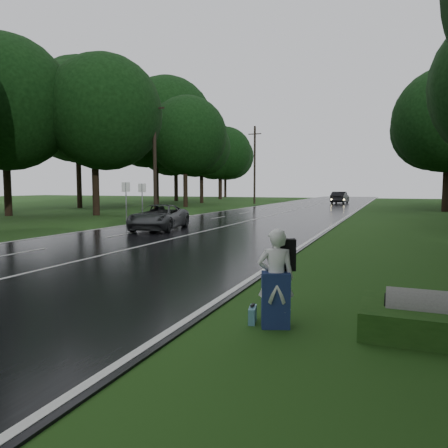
% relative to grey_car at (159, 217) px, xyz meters
% --- Properties ---
extents(ground, '(160.00, 160.00, 0.00)m').
position_rel_grey_car_xyz_m(ground, '(2.64, -10.91, -0.71)').
color(ground, '#1D4113').
rests_on(ground, ground).
extents(road, '(12.00, 140.00, 0.04)m').
position_rel_grey_car_xyz_m(road, '(2.64, 9.09, -0.69)').
color(road, black).
rests_on(road, ground).
extents(lane_center, '(0.12, 140.00, 0.01)m').
position_rel_grey_car_xyz_m(lane_center, '(2.64, 9.09, -0.67)').
color(lane_center, silver).
rests_on(lane_center, road).
extents(grey_car, '(3.14, 5.19, 1.35)m').
position_rel_grey_car_xyz_m(grey_car, '(0.00, 0.00, 0.00)').
color(grey_car, '#434647').
rests_on(grey_car, road).
extents(far_car, '(2.02, 5.00, 1.61)m').
position_rel_grey_car_xyz_m(far_car, '(4.96, 39.16, 0.13)').
color(far_car, black).
rests_on(far_car, road).
extents(hitchhiker, '(0.71, 0.68, 1.67)m').
position_rel_grey_car_xyz_m(hitchhiker, '(9.94, -12.87, 0.06)').
color(hitchhiker, silver).
rests_on(hitchhiker, ground).
extents(suitcase, '(0.19, 0.40, 0.28)m').
position_rel_grey_car_xyz_m(suitcase, '(9.50, -12.81, -0.57)').
color(suitcase, teal).
rests_on(suitcase, ground).
extents(culvert, '(1.43, 0.72, 0.72)m').
position_rel_grey_car_xyz_m(culvert, '(12.36, -12.31, -0.71)').
color(culvert, slate).
rests_on(culvert, ground).
extents(utility_pole_mid, '(1.80, 0.28, 9.35)m').
position_rel_grey_car_xyz_m(utility_pole_mid, '(-5.86, 9.28, -0.71)').
color(utility_pole_mid, black).
rests_on(utility_pole_mid, ground).
extents(utility_pole_far, '(1.80, 0.28, 10.43)m').
position_rel_grey_car_xyz_m(utility_pole_far, '(-5.86, 34.93, -0.71)').
color(utility_pole_far, black).
rests_on(utility_pole_far, ground).
extents(road_sign_a, '(0.63, 0.10, 2.63)m').
position_rel_grey_car_xyz_m(road_sign_a, '(-4.56, 3.50, -0.71)').
color(road_sign_a, white).
rests_on(road_sign_a, ground).
extents(road_sign_b, '(0.61, 0.10, 2.56)m').
position_rel_grey_car_xyz_m(road_sign_b, '(-4.56, 5.41, -0.71)').
color(road_sign_b, white).
rests_on(road_sign_b, ground).
extents(tree_left_d, '(9.17, 9.17, 14.32)m').
position_rel_grey_car_xyz_m(tree_left_d, '(-10.84, 8.26, -0.71)').
color(tree_left_d, black).
rests_on(tree_left_d, ground).
extents(tree_left_e, '(9.13, 9.13, 14.26)m').
position_rel_grey_car_xyz_m(tree_left_e, '(-10.43, 23.38, -0.71)').
color(tree_left_e, black).
rests_on(tree_left_e, ground).
extents(tree_left_f, '(9.21, 9.21, 14.39)m').
position_rel_grey_car_xyz_m(tree_left_f, '(-13.78, 34.90, -0.71)').
color(tree_left_f, black).
rests_on(tree_left_f, ground).
extents(tree_right_e, '(9.24, 9.24, 14.43)m').
position_rel_grey_car_xyz_m(tree_right_e, '(16.26, 24.62, -0.71)').
color(tree_right_e, black).
rests_on(tree_right_e, ground).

